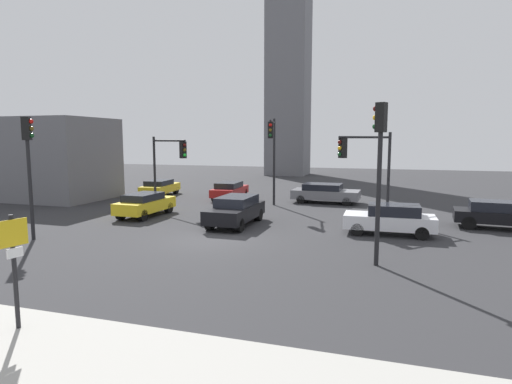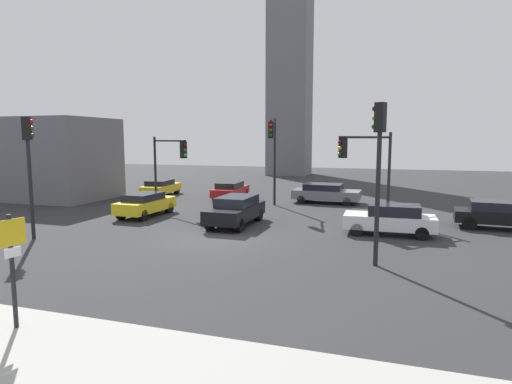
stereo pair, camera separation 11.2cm
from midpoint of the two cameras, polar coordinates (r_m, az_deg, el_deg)
ground_plane at (r=19.24m, az=-5.47°, el=-6.24°), size 99.59×99.59×0.00m
sidewalk_corner at (r=10.60m, az=-30.66°, el=-18.09°), size 32.33×3.76×0.15m
direction_sign at (r=11.04m, az=-29.56°, el=-7.84°), size 0.19×0.64×2.61m
traffic_light_0 at (r=15.20m, az=16.28°, el=4.88°), size 0.49×0.42×5.65m
traffic_light_1 at (r=21.00m, az=-27.96°, el=4.39°), size 0.49×0.42×5.38m
traffic_light_2 at (r=27.63m, az=-11.41°, el=4.62°), size 3.51×2.31×4.60m
traffic_light_3 at (r=27.29m, az=2.42°, el=6.31°), size 0.72×2.94×5.79m
traffic_light_4 at (r=23.07m, az=14.65°, el=4.36°), size 2.58×2.60×4.80m
car_0 at (r=20.77m, az=17.68°, el=-3.46°), size 4.10×1.74×1.42m
car_1 at (r=25.35m, az=-14.45°, el=-1.53°), size 1.77×4.12×1.36m
car_2 at (r=34.31m, az=-12.51°, el=0.63°), size 2.12×4.32×1.26m
car_3 at (r=30.18m, az=9.41°, el=-0.10°), size 4.66×2.23×1.34m
car_4 at (r=22.08m, az=-2.57°, el=-2.40°), size 1.89×4.52×1.49m
car_5 at (r=24.24m, az=29.89°, el=-2.62°), size 4.31×2.10×1.38m
car_6 at (r=31.77m, az=-3.35°, el=0.30°), size 1.91×4.33×1.28m
building_flank at (r=36.18m, az=-26.93°, el=4.02°), size 10.77×6.14×5.97m
skyline_tower at (r=54.96m, az=4.66°, el=17.97°), size 4.87×4.87×29.72m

